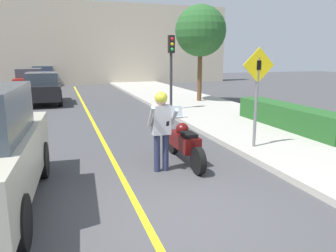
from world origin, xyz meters
TOP-DOWN VIEW (x-y plane):
  - ground_plane at (0.00, 0.00)m, footprint 80.00×80.00m
  - sidewalk_curb at (4.80, 4.00)m, footprint 4.40×44.00m
  - road_center_line at (-0.60, 6.00)m, footprint 0.12×36.00m
  - building_backdrop at (0.00, 26.00)m, footprint 28.00×1.20m
  - motorcycle at (1.02, 2.50)m, footprint 0.62×2.29m
  - person_biker at (0.32, 2.10)m, footprint 0.59×0.49m
  - crossing_sign at (3.14, 2.77)m, footprint 0.91×0.08m
  - traffic_light at (3.03, 9.38)m, footprint 0.26×0.30m
  - hedge_row at (5.60, 4.48)m, footprint 0.90×4.93m
  - street_tree at (5.42, 11.68)m, footprint 2.66×2.66m
  - parked_car_black at (-2.60, 14.13)m, footprint 1.88×4.20m
  - parked_car_red at (-3.68, 20.21)m, footprint 1.88×4.20m
  - parked_car_blue at (-3.04, 25.98)m, footprint 1.88×4.20m

SIDE VIEW (x-z plane):
  - ground_plane at x=0.00m, z-range 0.00..0.00m
  - road_center_line at x=-0.60m, z-range 0.00..0.01m
  - sidewalk_curb at x=4.80m, z-range 0.00..0.15m
  - motorcycle at x=1.02m, z-range -0.14..1.14m
  - hedge_row at x=5.60m, z-range 0.15..0.90m
  - parked_car_black at x=-2.60m, z-range 0.02..1.70m
  - parked_car_red at x=-3.68m, z-range 0.02..1.70m
  - parked_car_blue at x=-3.04m, z-range 0.02..1.70m
  - person_biker at x=0.32m, z-range 0.21..2.01m
  - crossing_sign at x=3.14m, z-range 0.41..3.03m
  - traffic_light at x=3.03m, z-range 0.80..4.07m
  - building_backdrop at x=0.00m, z-range 0.00..7.12m
  - street_tree at x=5.42m, z-range 1.30..6.29m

